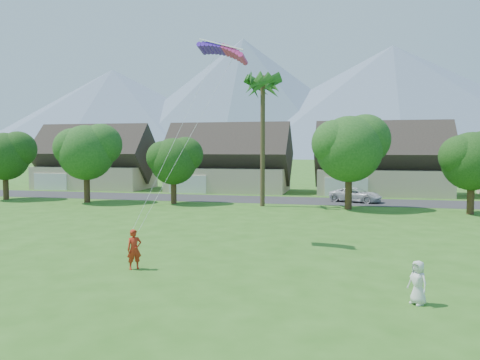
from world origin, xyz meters
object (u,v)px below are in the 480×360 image
(kite_flyer, at_px, (134,249))
(watcher, at_px, (418,283))
(parafoil_kite, at_px, (224,50))
(parked_car, at_px, (356,195))

(kite_flyer, xyz_separation_m, watcher, (12.03, -2.24, -0.13))
(parafoil_kite, bearing_deg, watcher, -32.27)
(kite_flyer, bearing_deg, parafoil_kite, 30.08)
(watcher, bearing_deg, parafoil_kite, -176.34)
(watcher, distance_m, parafoil_kite, 16.76)
(parked_car, height_order, parafoil_kite, parafoil_kite)
(kite_flyer, relative_size, parafoil_kite, 0.59)
(watcher, relative_size, parafoil_kite, 0.51)
(kite_flyer, distance_m, parked_car, 31.48)
(watcher, xyz_separation_m, parked_car, (-1.55, 31.92, -0.06))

